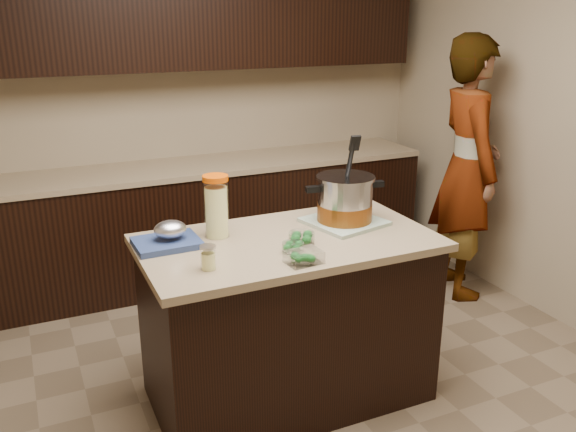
# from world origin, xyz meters

# --- Properties ---
(ground_plane) EXTENTS (4.00, 4.00, 0.00)m
(ground_plane) POSITION_xyz_m (0.00, 0.00, 0.00)
(ground_plane) COLOR brown
(ground_plane) RESTS_ON ground
(room_shell) EXTENTS (4.04, 4.04, 2.72)m
(room_shell) POSITION_xyz_m (0.00, 0.00, 1.71)
(room_shell) COLOR tan
(room_shell) RESTS_ON ground
(back_cabinets) EXTENTS (3.60, 0.63, 2.33)m
(back_cabinets) POSITION_xyz_m (0.00, 1.74, 0.94)
(back_cabinets) COLOR black
(back_cabinets) RESTS_ON ground
(island) EXTENTS (1.46, 0.81, 0.90)m
(island) POSITION_xyz_m (0.00, 0.00, 0.45)
(island) COLOR black
(island) RESTS_ON ground
(dish_towel) EXTENTS (0.43, 0.43, 0.02)m
(dish_towel) POSITION_xyz_m (0.37, 0.09, 0.91)
(dish_towel) COLOR #527A5B
(dish_towel) RESTS_ON island
(stock_pot) EXTENTS (0.43, 0.35, 0.44)m
(stock_pot) POSITION_xyz_m (0.37, 0.09, 1.02)
(stock_pot) COLOR #B7B7BC
(stock_pot) RESTS_ON dish_towel
(lemonade_pitcher) EXTENTS (0.16, 0.16, 0.31)m
(lemonade_pitcher) POSITION_xyz_m (-0.31, 0.18, 1.04)
(lemonade_pitcher) COLOR #F2F194
(lemonade_pitcher) RESTS_ON island
(mason_jar) EXTENTS (0.09, 0.09, 0.12)m
(mason_jar) POSITION_xyz_m (-0.47, -0.20, 0.95)
(mason_jar) COLOR #F2F194
(mason_jar) RESTS_ON island
(broccoli_tub_left) EXTENTS (0.12, 0.12, 0.05)m
(broccoli_tub_left) POSITION_xyz_m (-0.05, -0.17, 0.92)
(broccoli_tub_left) COLOR silver
(broccoli_tub_left) RESTS_ON island
(broccoli_tub_right) EXTENTS (0.13, 0.13, 0.06)m
(broccoli_tub_right) POSITION_xyz_m (0.03, -0.09, 0.93)
(broccoli_tub_right) COLOR silver
(broccoli_tub_right) RESTS_ON island
(broccoli_tub_rect) EXTENTS (0.17, 0.13, 0.06)m
(broccoli_tub_rect) POSITION_xyz_m (-0.06, -0.31, 0.93)
(broccoli_tub_rect) COLOR silver
(broccoli_tub_rect) RESTS_ON island
(blue_tray) EXTENTS (0.31, 0.25, 0.12)m
(blue_tray) POSITION_xyz_m (-0.56, 0.16, 0.94)
(blue_tray) COLOR navy
(blue_tray) RESTS_ON island
(person) EXTENTS (0.63, 0.78, 1.84)m
(person) POSITION_xyz_m (1.70, 0.69, 0.92)
(person) COLOR gray
(person) RESTS_ON ground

